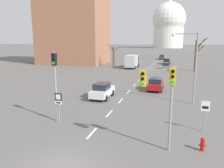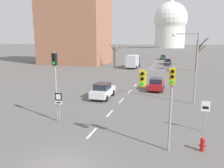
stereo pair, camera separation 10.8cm
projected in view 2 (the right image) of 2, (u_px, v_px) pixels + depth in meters
The scene contains 31 objects.
ground_plane at pixel (60, 168), 11.37m from camera, with size 800.00×800.00×0.00m, color #5E5B59.
lane_stripe_0 at pixel (92, 133), 15.72m from camera, with size 0.16×2.00×0.01m, color silver.
lane_stripe_1 at pixel (110, 113), 19.97m from camera, with size 0.16×2.00×0.01m, color silver.
lane_stripe_2 at pixel (121, 101), 24.21m from camera, with size 0.16×2.00×0.01m, color silver.
lane_stripe_3 at pixel (129, 92), 28.46m from camera, with size 0.16×2.00×0.01m, color silver.
lane_stripe_4 at pixel (135, 85), 32.70m from camera, with size 0.16×2.00×0.01m, color silver.
lane_stripe_5 at pixel (140, 80), 36.95m from camera, with size 0.16×2.00×0.01m, color silver.
lane_stripe_6 at pixel (144, 76), 41.19m from camera, with size 0.16×2.00×0.01m, color silver.
lane_stripe_7 at pixel (147, 73), 45.44m from camera, with size 0.16×2.00×0.01m, color silver.
lane_stripe_8 at pixel (149, 70), 49.68m from camera, with size 0.16×2.00×0.01m, color silver.
lane_stripe_9 at pixel (151, 68), 53.92m from camera, with size 0.16×2.00×0.01m, color silver.
lane_stripe_10 at pixel (153, 66), 58.17m from camera, with size 0.16×2.00×0.01m, color silver.
lane_stripe_11 at pixel (154, 64), 62.41m from camera, with size 0.16×2.00×0.01m, color silver.
lane_stripe_12 at pixel (156, 63), 66.66m from camera, with size 0.16×2.00×0.01m, color silver.
lane_stripe_13 at pixel (157, 61), 70.90m from camera, with size 0.16×2.00×0.01m, color silver.
traffic_signal_near_left at pixel (55, 74), 17.35m from camera, with size 0.36×0.34×5.69m.
traffic_signal_near_right at pixel (161, 87), 12.63m from camera, with size 2.04×0.34×5.13m.
route_sign_post at pixel (59, 102), 17.65m from camera, with size 0.60×0.08×2.44m.
speed_limit_sign at pixel (205, 111), 15.65m from camera, with size 0.60×0.08×2.36m.
fire_hydrant at pixel (202, 144), 13.06m from camera, with size 0.40×0.34×0.85m.
street_lamp_right at pixel (191, 60), 22.25m from camera, with size 2.61×0.36×7.31m.
sedan_near_left at pixel (168, 61), 62.17m from camera, with size 1.87×4.18×1.68m.
sedan_near_right at pixel (103, 90), 25.25m from camera, with size 1.89×4.40×1.77m.
sedan_mid_centre at pixel (167, 66), 50.25m from camera, with size 1.74×3.84×1.65m.
sedan_far_left at pixel (156, 84), 29.41m from camera, with size 1.96×4.59×1.64m.
sedan_far_right at pixel (163, 57), 78.79m from camera, with size 1.91×4.59×1.64m.
delivery_truck at pixel (133, 61), 53.20m from camera, with size 2.44×7.20×3.14m.
bare_tree_left_near at pixel (115, 55), 55.67m from camera, with size 2.83×1.65×5.78m.
bare_tree_right_near at pixel (198, 54), 47.14m from camera, with size 2.16×2.31×7.25m.
capitol_dome at pixel (170, 25), 204.29m from camera, with size 30.53×30.53×43.13m.
apartment_block_left at pixel (75, 16), 62.52m from camera, with size 18.00×14.00×26.82m, color #9E664C.
Camera 2 is at (5.44, -9.16, 6.52)m, focal length 35.00 mm.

